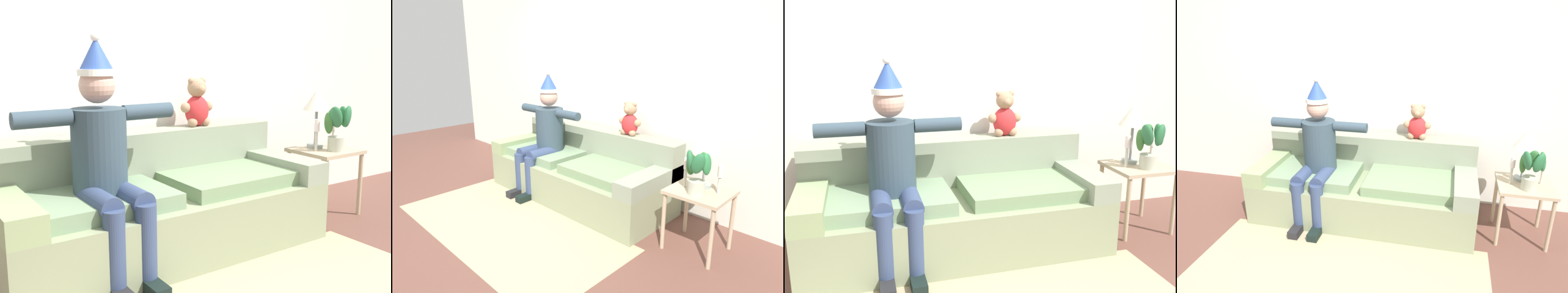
% 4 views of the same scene
% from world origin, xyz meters
% --- Properties ---
extents(back_wall, '(7.00, 0.10, 2.70)m').
position_xyz_m(back_wall, '(0.00, 1.55, 1.35)').
color(back_wall, silver).
rests_on(back_wall, ground_plane).
extents(couch, '(2.30, 0.91, 0.81)m').
position_xyz_m(couch, '(0.00, 1.01, 0.32)').
color(couch, gray).
rests_on(couch, ground_plane).
extents(person_seated, '(1.02, 0.77, 1.50)m').
position_xyz_m(person_seated, '(-0.47, 0.85, 0.76)').
color(person_seated, '#30424E').
rests_on(person_seated, ground_plane).
extents(teddy_bear, '(0.29, 0.17, 0.38)m').
position_xyz_m(teddy_bear, '(0.51, 1.30, 0.98)').
color(teddy_bear, red).
rests_on(teddy_bear, couch).
extents(side_table, '(0.50, 0.47, 0.57)m').
position_xyz_m(side_table, '(1.58, 0.92, 0.48)').
color(side_table, tan).
rests_on(side_table, ground_plane).
extents(table_lamp, '(0.24, 0.24, 0.51)m').
position_xyz_m(table_lamp, '(1.56, 1.01, 0.96)').
color(table_lamp, gray).
rests_on(table_lamp, side_table).
extents(potted_plant, '(0.24, 0.25, 0.40)m').
position_xyz_m(potted_plant, '(1.59, 0.81, 0.78)').
color(potted_plant, '#B1B6A0').
rests_on(potted_plant, side_table).
extents(candle_tall, '(0.04, 0.04, 0.27)m').
position_xyz_m(candle_tall, '(1.44, 0.90, 0.74)').
color(candle_tall, beige).
rests_on(candle_tall, side_table).
extents(candle_short, '(0.04, 0.04, 0.25)m').
position_xyz_m(candle_short, '(1.72, 0.96, 0.73)').
color(candle_short, beige).
rests_on(candle_short, side_table).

